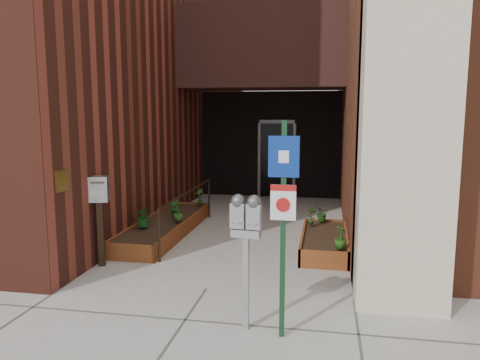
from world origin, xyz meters
The scene contains 15 objects.
ground centered at (0.00, 0.00, 0.00)m, with size 80.00×80.00×0.00m, color #9E9991.
architecture centered at (-0.18, 6.89, 4.98)m, with size 20.00×14.60×10.00m.
planter_left centered at (-1.55, 2.70, 0.13)m, with size 0.90×3.60×0.30m.
planter_right centered at (1.60, 2.20, 0.13)m, with size 0.80×2.20×0.30m.
handrail centered at (-1.05, 2.65, 0.75)m, with size 0.04×3.34×0.90m.
parking_meter centered at (0.75, -1.08, 1.20)m, with size 0.35×0.17×1.55m.
sign_post centered at (1.16, -1.19, 1.45)m, with size 0.32×0.08×2.36m.
payment_dropbox centered at (-1.89, 0.66, 1.04)m, with size 0.33×0.28×1.44m.
shrub_left_a centered at (-1.74, 2.05, 0.50)m, with size 0.37×0.37×0.41m, color #19571C.
shrub_left_b centered at (-1.46, 2.98, 0.49)m, with size 0.21×0.21×0.37m, color #1A5C1B.
shrub_left_c centered at (-1.25, 2.62, 0.48)m, with size 0.20×0.20×0.36m, color #2C5F1B.
shrub_left_d centered at (-1.25, 4.22, 0.49)m, with size 0.20×0.20×0.38m, color #215C1A.
shrub_right_a centered at (1.85, 1.30, 0.48)m, with size 0.20×0.20×0.36m, color #275518.
shrub_right_b centered at (1.35, 2.76, 0.47)m, with size 0.18×0.18×0.35m, color #235317.
shrub_right_c centered at (1.54, 3.10, 0.46)m, with size 0.28×0.28×0.31m, color #225317.
Camera 1 is at (1.60, -6.02, 2.46)m, focal length 35.00 mm.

